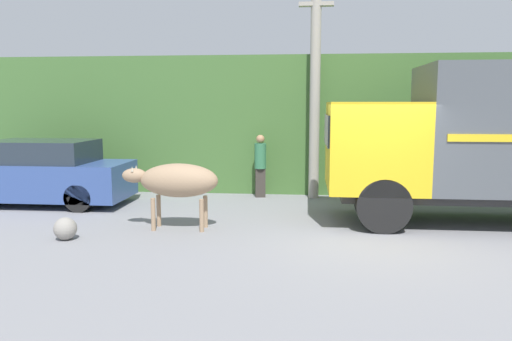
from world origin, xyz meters
The scene contains 9 objects.
ground_plane centered at (0.00, 0.00, 0.00)m, with size 60.00×60.00×0.00m, color gray.
hillside_embankment centered at (0.00, 7.04, 1.92)m, with size 32.00×5.69×3.84m.
building_backdrop centered at (-6.20, 5.67, 1.36)m, with size 5.88×2.70×2.69m.
cargo_truck centered at (2.64, 1.22, 1.82)m, with size 6.49×2.37×3.31m.
brown_cow centered at (-3.81, 0.10, 0.98)m, with size 1.96×0.68×1.33m.
parked_suv centered at (-7.89, 2.20, 0.78)m, with size 4.50×1.78×1.61m.
pedestrian_on_hill centered at (-2.47, 3.75, 0.94)m, with size 0.37×0.37×1.69m.
utility_pole centered at (-1.03, 3.84, 2.97)m, with size 0.90×0.27×5.75m.
roadside_rock centered at (-5.68, -0.91, 0.21)m, with size 0.42×0.42×0.42m.
Camera 1 is at (-1.23, -9.54, 2.51)m, focal length 35.00 mm.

